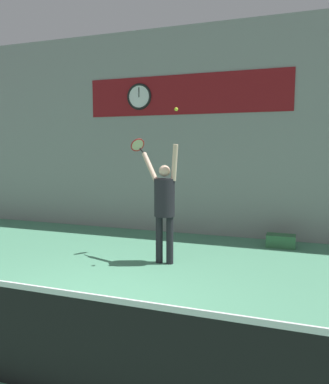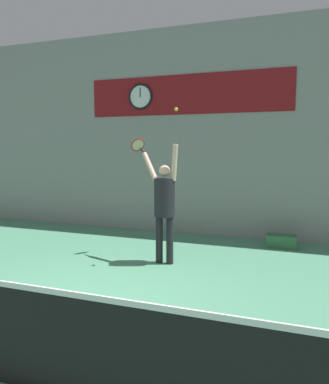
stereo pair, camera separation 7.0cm
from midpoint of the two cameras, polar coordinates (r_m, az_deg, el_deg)
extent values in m
plane|color=#4C8C6B|center=(5.14, -13.34, -17.63)|extent=(18.00, 18.00, 0.00)
cube|color=gray|center=(9.25, 3.53, 9.09)|extent=(18.00, 0.10, 5.00)
cube|color=maroon|center=(9.28, 3.47, 14.62)|extent=(5.00, 0.02, 0.94)
cylinder|color=white|center=(9.66, -3.49, 14.30)|extent=(0.59, 0.02, 0.59)
torus|color=black|center=(9.66, -3.49, 14.30)|extent=(0.65, 0.06, 0.65)
cube|color=black|center=(9.66, -3.52, 14.92)|extent=(0.02, 0.01, 0.24)
cylinder|color=black|center=(6.94, -0.51, -7.22)|extent=(0.13, 0.13, 0.88)
cylinder|color=black|center=(6.87, 1.11, -7.36)|extent=(0.13, 0.13, 0.88)
cylinder|color=black|center=(6.76, 0.30, -0.85)|extent=(0.37, 0.37, 0.69)
sphere|color=beige|center=(6.71, 0.30, 3.24)|extent=(0.20, 0.20, 0.20)
cylinder|color=beige|center=(6.62, 1.84, 4.50)|extent=(0.18, 0.17, 0.65)
cylinder|color=beige|center=(6.96, -1.95, 3.90)|extent=(0.45, 0.39, 0.53)
cylinder|color=black|center=(7.22, -3.11, 6.25)|extent=(0.16, 0.14, 0.12)
torus|color=red|center=(7.39, -3.80, 7.16)|extent=(0.31, 0.33, 0.26)
cylinder|color=beige|center=(7.39, -3.80, 7.16)|extent=(0.26, 0.27, 0.21)
sphere|color=#CCDB2D|center=(6.62, 2.09, 12.49)|extent=(0.07, 0.07, 0.07)
cube|color=#33663F|center=(8.44, 17.65, -7.15)|extent=(0.60, 0.35, 0.27)
camera|label=1|loc=(0.03, -89.70, 0.03)|focal=35.00mm
camera|label=2|loc=(0.03, 90.30, -0.03)|focal=35.00mm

